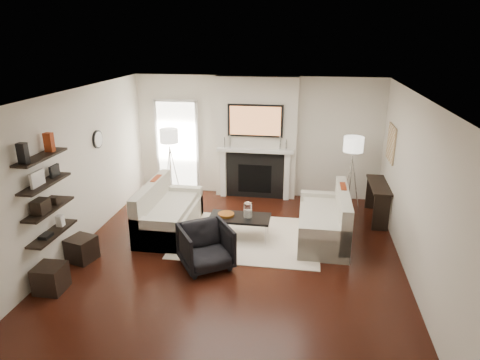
# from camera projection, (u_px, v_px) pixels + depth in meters

# --- Properties ---
(room_envelope) EXTENTS (6.00, 6.00, 6.00)m
(room_envelope) POSITION_uv_depth(u_px,v_px,m) (234.00, 180.00, 6.80)
(room_envelope) COLOR black
(room_envelope) RESTS_ON ground
(chimney_breast) EXTENTS (1.80, 0.25, 2.70)m
(chimney_breast) POSITION_uv_depth(u_px,v_px,m) (256.00, 138.00, 9.49)
(chimney_breast) COLOR silver
(chimney_breast) RESTS_ON floor
(fireplace_surround) EXTENTS (1.30, 0.02, 1.04)m
(fireplace_surround) POSITION_uv_depth(u_px,v_px,m) (255.00, 176.00, 9.63)
(fireplace_surround) COLOR black
(fireplace_surround) RESTS_ON floor
(firebox) EXTENTS (0.75, 0.02, 0.65)m
(firebox) POSITION_uv_depth(u_px,v_px,m) (255.00, 179.00, 9.65)
(firebox) COLOR black
(firebox) RESTS_ON floor
(mantel_pilaster_l) EXTENTS (0.12, 0.08, 1.10)m
(mantel_pilaster_l) POSITION_uv_depth(u_px,v_px,m) (223.00, 173.00, 9.70)
(mantel_pilaster_l) COLOR white
(mantel_pilaster_l) RESTS_ON floor
(mantel_pilaster_r) EXTENTS (0.12, 0.08, 1.10)m
(mantel_pilaster_r) POSITION_uv_depth(u_px,v_px,m) (287.00, 176.00, 9.49)
(mantel_pilaster_r) COLOR white
(mantel_pilaster_r) RESTS_ON floor
(mantel_shelf) EXTENTS (1.70, 0.18, 0.07)m
(mantel_shelf) POSITION_uv_depth(u_px,v_px,m) (255.00, 151.00, 9.39)
(mantel_shelf) COLOR white
(mantel_shelf) RESTS_ON chimney_breast
(tv_body) EXTENTS (1.20, 0.06, 0.70)m
(tv_body) POSITION_uv_depth(u_px,v_px,m) (255.00, 121.00, 9.19)
(tv_body) COLOR black
(tv_body) RESTS_ON chimney_breast
(tv_screen) EXTENTS (1.10, 0.00, 0.62)m
(tv_screen) POSITION_uv_depth(u_px,v_px,m) (255.00, 121.00, 9.17)
(tv_screen) COLOR #BF723F
(tv_screen) RESTS_ON tv_body
(candlestick_l_tall) EXTENTS (0.04, 0.04, 0.30)m
(candlestick_l_tall) POSITION_uv_depth(u_px,v_px,m) (230.00, 141.00, 9.42)
(candlestick_l_tall) COLOR silver
(candlestick_l_tall) RESTS_ON mantel_shelf
(candlestick_l_short) EXTENTS (0.04, 0.04, 0.24)m
(candlestick_l_short) POSITION_uv_depth(u_px,v_px,m) (224.00, 142.00, 9.45)
(candlestick_l_short) COLOR silver
(candlestick_l_short) RESTS_ON mantel_shelf
(candlestick_r_tall) EXTENTS (0.04, 0.04, 0.30)m
(candlestick_r_tall) POSITION_uv_depth(u_px,v_px,m) (280.00, 143.00, 9.26)
(candlestick_r_tall) COLOR silver
(candlestick_r_tall) RESTS_ON mantel_shelf
(candlestick_r_short) EXTENTS (0.04, 0.04, 0.24)m
(candlestick_r_short) POSITION_uv_depth(u_px,v_px,m) (286.00, 145.00, 9.25)
(candlestick_r_short) COLOR silver
(candlestick_r_short) RESTS_ON mantel_shelf
(hallway_panel) EXTENTS (0.90, 0.02, 2.10)m
(hallway_panel) POSITION_uv_depth(u_px,v_px,m) (178.00, 147.00, 9.95)
(hallway_panel) COLOR white
(hallway_panel) RESTS_ON floor
(door_trim_l) EXTENTS (0.06, 0.06, 2.16)m
(door_trim_l) POSITION_uv_depth(u_px,v_px,m) (158.00, 146.00, 10.01)
(door_trim_l) COLOR white
(door_trim_l) RESTS_ON floor
(door_trim_r) EXTENTS (0.06, 0.06, 2.16)m
(door_trim_r) POSITION_uv_depth(u_px,v_px,m) (197.00, 148.00, 9.86)
(door_trim_r) COLOR white
(door_trim_r) RESTS_ON floor
(door_trim_top) EXTENTS (1.02, 0.06, 0.06)m
(door_trim_top) POSITION_uv_depth(u_px,v_px,m) (175.00, 101.00, 9.58)
(door_trim_top) COLOR white
(door_trim_top) RESTS_ON wall_back
(rug) EXTENTS (2.60, 2.00, 0.01)m
(rug) POSITION_uv_depth(u_px,v_px,m) (248.00, 238.00, 7.86)
(rug) COLOR beige
(rug) RESTS_ON floor
(loveseat_left_base) EXTENTS (0.85, 1.80, 0.42)m
(loveseat_left_base) POSITION_uv_depth(u_px,v_px,m) (170.00, 220.00, 8.10)
(loveseat_left_base) COLOR beige
(loveseat_left_base) RESTS_ON floor
(loveseat_left_back) EXTENTS (0.18, 1.80, 0.80)m
(loveseat_left_back) POSITION_uv_depth(u_px,v_px,m) (152.00, 204.00, 8.05)
(loveseat_left_back) COLOR beige
(loveseat_left_back) RESTS_ON floor
(loveseat_left_arm_n) EXTENTS (0.85, 0.18, 0.60)m
(loveseat_left_arm_n) POSITION_uv_depth(u_px,v_px,m) (155.00, 235.00, 7.31)
(loveseat_left_arm_n) COLOR beige
(loveseat_left_arm_n) RESTS_ON floor
(loveseat_left_arm_s) EXTENTS (0.85, 0.18, 0.60)m
(loveseat_left_arm_s) POSITION_uv_depth(u_px,v_px,m) (182.00, 200.00, 8.83)
(loveseat_left_arm_s) COLOR beige
(loveseat_left_arm_s) RESTS_ON floor
(loveseat_left_cushion) EXTENTS (0.63, 1.44, 0.10)m
(loveseat_left_cushion) POSITION_uv_depth(u_px,v_px,m) (172.00, 208.00, 8.01)
(loveseat_left_cushion) COLOR beige
(loveseat_left_cushion) RESTS_ON loveseat_left_base
(pillow_left_orange) EXTENTS (0.10, 0.42, 0.42)m
(pillow_left_orange) POSITION_uv_depth(u_px,v_px,m) (157.00, 188.00, 8.26)
(pillow_left_orange) COLOR maroon
(pillow_left_orange) RESTS_ON loveseat_left_cushion
(pillow_left_charcoal) EXTENTS (0.10, 0.40, 0.40)m
(pillow_left_charcoal) POSITION_uv_depth(u_px,v_px,m) (145.00, 200.00, 7.70)
(pillow_left_charcoal) COLOR black
(pillow_left_charcoal) RESTS_ON loveseat_left_cushion
(loveseat_right_base) EXTENTS (0.85, 1.80, 0.42)m
(loveseat_right_base) POSITION_uv_depth(u_px,v_px,m) (322.00, 228.00, 7.77)
(loveseat_right_base) COLOR beige
(loveseat_right_base) RESTS_ON floor
(loveseat_right_back) EXTENTS (0.18, 1.80, 0.80)m
(loveseat_right_back) POSITION_uv_depth(u_px,v_px,m) (343.00, 213.00, 7.62)
(loveseat_right_back) COLOR beige
(loveseat_right_back) RESTS_ON floor
(loveseat_right_arm_n) EXTENTS (0.85, 0.18, 0.60)m
(loveseat_right_arm_n) POSITION_uv_depth(u_px,v_px,m) (324.00, 244.00, 6.99)
(loveseat_right_arm_n) COLOR beige
(loveseat_right_arm_n) RESTS_ON floor
(loveseat_right_arm_s) EXTENTS (0.85, 0.18, 0.60)m
(loveseat_right_arm_s) POSITION_uv_depth(u_px,v_px,m) (322.00, 207.00, 8.50)
(loveseat_right_arm_s) COLOR beige
(loveseat_right_arm_s) RESTS_ON floor
(loveseat_right_cushion) EXTENTS (0.63, 1.44, 0.10)m
(loveseat_right_cushion) POSITION_uv_depth(u_px,v_px,m) (320.00, 215.00, 7.69)
(loveseat_right_cushion) COLOR beige
(loveseat_right_cushion) RESTS_ON loveseat_right_base
(pillow_right_orange) EXTENTS (0.10, 0.42, 0.42)m
(pillow_right_orange) POSITION_uv_depth(u_px,v_px,m) (342.00, 197.00, 7.83)
(pillow_right_orange) COLOR maroon
(pillow_right_orange) RESTS_ON loveseat_right_cushion
(pillow_right_charcoal) EXTENTS (0.10, 0.40, 0.40)m
(pillow_right_charcoal) POSITION_uv_depth(u_px,v_px,m) (345.00, 210.00, 7.28)
(pillow_right_charcoal) COLOR black
(pillow_right_charcoal) RESTS_ON loveseat_right_cushion
(coffee_table) EXTENTS (1.10, 0.55, 0.04)m
(coffee_table) POSITION_uv_depth(u_px,v_px,m) (240.00, 218.00, 7.74)
(coffee_table) COLOR black
(coffee_table) RESTS_ON floor
(coffee_leg_nw) EXTENTS (0.02, 0.02, 0.38)m
(coffee_leg_nw) POSITION_uv_depth(u_px,v_px,m) (210.00, 232.00, 7.68)
(coffee_leg_nw) COLOR silver
(coffee_leg_nw) RESTS_ON floor
(coffee_leg_ne) EXTENTS (0.02, 0.02, 0.38)m
(coffee_leg_ne) POSITION_uv_depth(u_px,v_px,m) (266.00, 235.00, 7.53)
(coffee_leg_ne) COLOR silver
(coffee_leg_ne) RESTS_ON floor
(coffee_leg_sw) EXTENTS (0.02, 0.02, 0.38)m
(coffee_leg_sw) POSITION_uv_depth(u_px,v_px,m) (215.00, 221.00, 8.09)
(coffee_leg_sw) COLOR silver
(coffee_leg_sw) RESTS_ON floor
(coffee_leg_se) EXTENTS (0.02, 0.02, 0.38)m
(coffee_leg_se) POSITION_uv_depth(u_px,v_px,m) (268.00, 225.00, 7.94)
(coffee_leg_se) COLOR silver
(coffee_leg_se) RESTS_ON floor
(hurricane_glass) EXTENTS (0.15, 0.15, 0.27)m
(hurricane_glass) POSITION_uv_depth(u_px,v_px,m) (248.00, 210.00, 7.67)
(hurricane_glass) COLOR white
(hurricane_glass) RESTS_ON coffee_table
(hurricane_candle) EXTENTS (0.11, 0.11, 0.16)m
(hurricane_candle) POSITION_uv_depth(u_px,v_px,m) (248.00, 213.00, 7.69)
(hurricane_candle) COLOR white
(hurricane_candle) RESTS_ON coffee_table
(copper_bowl) EXTENTS (0.30, 0.30, 0.05)m
(copper_bowl) POSITION_uv_depth(u_px,v_px,m) (226.00, 215.00, 7.77)
(copper_bowl) COLOR #A95E1C
(copper_bowl) RESTS_ON coffee_table
(armchair) EXTENTS (1.02, 1.00, 0.78)m
(armchair) POSITION_uv_depth(u_px,v_px,m) (206.00, 245.00, 6.78)
(armchair) COLOR black
(armchair) RESTS_ON floor
(lamp_left_post) EXTENTS (0.02, 0.02, 1.20)m
(lamp_left_post) POSITION_uv_depth(u_px,v_px,m) (171.00, 173.00, 9.56)
(lamp_left_post) COLOR silver
(lamp_left_post) RESTS_ON floor
(lamp_left_shade) EXTENTS (0.40, 0.40, 0.30)m
(lamp_left_shade) POSITION_uv_depth(u_px,v_px,m) (169.00, 136.00, 9.28)
(lamp_left_shade) COLOR white
(lamp_left_shade) RESTS_ON lamp_left_post
(lamp_left_leg_a) EXTENTS (0.25, 0.02, 1.23)m
(lamp_left_leg_a) POSITION_uv_depth(u_px,v_px,m) (176.00, 173.00, 9.55)
(lamp_left_leg_a) COLOR silver
(lamp_left_leg_a) RESTS_ON floor
(lamp_left_leg_b) EXTENTS (0.14, 0.22, 1.23)m
(lamp_left_leg_b) POSITION_uv_depth(u_px,v_px,m) (170.00, 172.00, 9.66)
(lamp_left_leg_b) COLOR silver
(lamp_left_leg_b) RESTS_ON floor
(lamp_left_leg_c) EXTENTS (0.14, 0.22, 1.23)m
(lamp_left_leg_c) POSITION_uv_depth(u_px,v_px,m) (167.00, 174.00, 9.48)
(lamp_left_leg_c) COLOR silver
(lamp_left_leg_c) RESTS_ON floor
(lamp_right_post) EXTENTS (0.02, 0.02, 1.20)m
(lamp_right_post) POSITION_uv_depth(u_px,v_px,m) (350.00, 184.00, 8.87)
(lamp_right_post) COLOR silver
(lamp_right_post) RESTS_ON floor
(lamp_right_shade) EXTENTS (0.40, 0.40, 0.30)m
(lamp_right_shade) POSITION_uv_depth(u_px,v_px,m) (354.00, 144.00, 8.59)
(lamp_right_shade) COLOR white
(lamp_right_shade) RESTS_ON lamp_right_post
(lamp_right_leg_a) EXTENTS (0.25, 0.02, 1.23)m
(lamp_right_leg_a) POSITION_uv_depth(u_px,v_px,m) (355.00, 184.00, 8.85)
(lamp_right_leg_a) COLOR silver
(lamp_right_leg_a) RESTS_ON floor
(lamp_right_leg_b) EXTENTS (0.14, 0.22, 1.23)m
(lamp_right_leg_b) POSITION_uv_depth(u_px,v_px,m) (347.00, 182.00, 8.96)
(lamp_right_leg_b) COLOR silver
(lamp_right_leg_b) RESTS_ON floor
(lamp_right_leg_c) EXTENTS (0.14, 0.22, 1.23)m
(lamp_right_leg_c) POSITION_uv_depth(u_px,v_px,m) (348.00, 185.00, 8.78)
(lamp_right_leg_c) COLOR silver
(lamp_right_leg_c) RESTS_ON floor
(console_top) EXTENTS (0.35, 1.20, 0.04)m
(console_top) POSITION_uv_depth(u_px,v_px,m) (379.00, 185.00, 8.43)
(console_top) COLOR black
(console_top) RESTS_ON floor
(console_leg_n) EXTENTS (0.30, 0.04, 0.71)m
(console_leg_n) POSITION_uv_depth(u_px,v_px,m) (381.00, 213.00, 8.04)
(console_leg_n) COLOR black
(console_leg_n) RESTS_ON floor
(console_leg_s) EXTENTS (0.30, 0.04, 0.71)m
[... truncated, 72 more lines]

